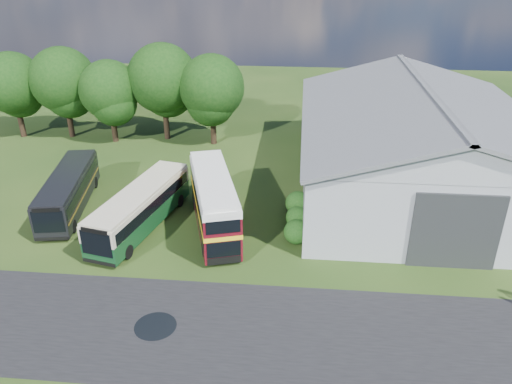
# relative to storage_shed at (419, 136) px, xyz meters

# --- Properties ---
(ground) EXTENTS (120.00, 120.00, 0.00)m
(ground) POSITION_rel_storage_shed_xyz_m (-15.00, -15.98, -4.17)
(ground) COLOR #193210
(ground) RESTS_ON ground
(asphalt_road) EXTENTS (60.00, 8.00, 0.02)m
(asphalt_road) POSITION_rel_storage_shed_xyz_m (-12.00, -18.98, -4.17)
(asphalt_road) COLOR black
(asphalt_road) RESTS_ON ground
(puddle) EXTENTS (2.20, 2.20, 0.01)m
(puddle) POSITION_rel_storage_shed_xyz_m (-16.50, -18.98, -4.17)
(puddle) COLOR black
(puddle) RESTS_ON ground
(storage_shed) EXTENTS (18.80, 24.80, 8.15)m
(storage_shed) POSITION_rel_storage_shed_xyz_m (0.00, 0.00, 0.00)
(storage_shed) COLOR gray
(storage_shed) RESTS_ON ground
(tree_far_left) EXTENTS (6.12, 6.12, 8.64)m
(tree_far_left) POSITION_rel_storage_shed_xyz_m (-38.00, 8.02, 1.40)
(tree_far_left) COLOR black
(tree_far_left) RESTS_ON ground
(tree_left_a) EXTENTS (6.46, 6.46, 9.12)m
(tree_left_a) POSITION_rel_storage_shed_xyz_m (-33.00, 8.52, 1.71)
(tree_left_a) COLOR black
(tree_left_a) RESTS_ON ground
(tree_left_b) EXTENTS (5.78, 5.78, 8.16)m
(tree_left_b) POSITION_rel_storage_shed_xyz_m (-28.00, 7.52, 1.09)
(tree_left_b) COLOR black
(tree_left_b) RESTS_ON ground
(tree_mid) EXTENTS (6.80, 6.80, 9.60)m
(tree_mid) POSITION_rel_storage_shed_xyz_m (-23.00, 8.82, 2.02)
(tree_mid) COLOR black
(tree_mid) RESTS_ON ground
(tree_right_a) EXTENTS (6.26, 6.26, 8.83)m
(tree_right_a) POSITION_rel_storage_shed_xyz_m (-18.00, 7.82, 1.52)
(tree_right_a) COLOR black
(tree_right_a) RESTS_ON ground
(shrub_front) EXTENTS (1.70, 1.70, 1.70)m
(shrub_front) POSITION_rel_storage_shed_xyz_m (-9.40, -9.98, -4.17)
(shrub_front) COLOR #194714
(shrub_front) RESTS_ON ground
(shrub_mid) EXTENTS (1.60, 1.60, 1.60)m
(shrub_mid) POSITION_rel_storage_shed_xyz_m (-9.40, -7.98, -4.17)
(shrub_mid) COLOR #194714
(shrub_mid) RESTS_ON ground
(shrub_back) EXTENTS (1.80, 1.80, 1.80)m
(shrub_back) POSITION_rel_storage_shed_xyz_m (-9.40, -5.98, -4.17)
(shrub_back) COLOR #194714
(shrub_back) RESTS_ON ground
(bus_green_single) EXTENTS (4.67, 10.77, 2.89)m
(bus_green_single) POSITION_rel_storage_shed_xyz_m (-20.16, -9.11, -2.63)
(bus_green_single) COLOR black
(bus_green_single) RESTS_ON ground
(bus_maroon_double) EXTENTS (5.01, 9.76, 4.07)m
(bus_maroon_double) POSITION_rel_storage_shed_xyz_m (-15.07, -8.88, -2.14)
(bus_maroon_double) COLOR black
(bus_maroon_double) RESTS_ON ground
(bus_dark_single) EXTENTS (4.06, 10.37, 2.79)m
(bus_dark_single) POSITION_rel_storage_shed_xyz_m (-26.33, -6.85, -2.68)
(bus_dark_single) COLOR black
(bus_dark_single) RESTS_ON ground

